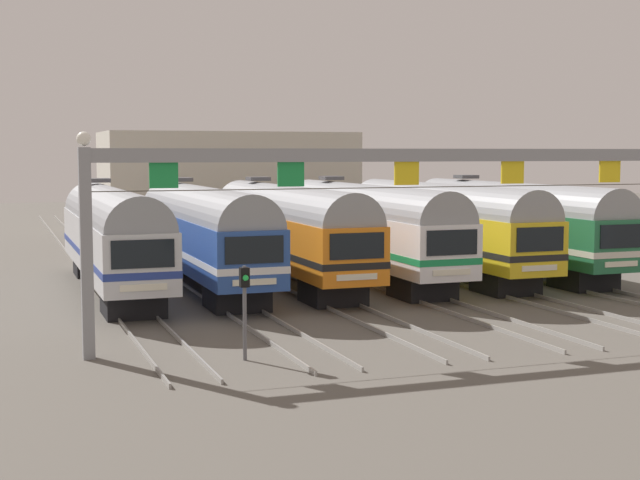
{
  "coord_description": "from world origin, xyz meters",
  "views": [
    {
      "loc": [
        -15.47,
        -42.05,
        6.34
      ],
      "look_at": [
        -0.54,
        -0.43,
        2.11
      ],
      "focal_mm": 51.47,
      "sensor_mm": 36.0,
      "label": 1
    }
  ],
  "objects": [
    {
      "name": "ground_plane",
      "position": [
        0.0,
        0.0,
        0.0
      ],
      "size": [
        160.0,
        160.0,
        0.0
      ],
      "primitive_type": "plane",
      "color": "#5B564F"
    },
    {
      "name": "track_bed",
      "position": [
        0.0,
        17.0,
        0.07
      ],
      "size": [
        22.32,
        70.0,
        0.15
      ],
      "color": "gray",
      "rests_on": "ground"
    },
    {
      "name": "commuter_train_silver",
      "position": [
        -10.41,
        -0.0,
        2.69
      ],
      "size": [
        2.88,
        18.06,
        5.05
      ],
      "color": "silver",
      "rests_on": "ground"
    },
    {
      "name": "commuter_train_blue",
      "position": [
        -6.24,
        -0.0,
        2.69
      ],
      "size": [
        2.88,
        18.06,
        5.05
      ],
      "color": "#284C9E",
      "rests_on": "ground"
    },
    {
      "name": "commuter_train_orange",
      "position": [
        -2.08,
        -0.0,
        2.69
      ],
      "size": [
        2.88,
        18.06,
        5.05
      ],
      "color": "orange",
      "rests_on": "ground"
    },
    {
      "name": "commuter_train_white",
      "position": [
        2.08,
        -0.0,
        2.69
      ],
      "size": [
        2.88,
        18.06,
        5.05
      ],
      "color": "white",
      "rests_on": "ground"
    },
    {
      "name": "commuter_train_yellow",
      "position": [
        6.24,
        -0.01,
        2.69
      ],
      "size": [
        2.88,
        18.06,
        4.77
      ],
      "color": "gold",
      "rests_on": "ground"
    },
    {
      "name": "commuter_train_green",
      "position": [
        10.41,
        -0.0,
        2.69
      ],
      "size": [
        2.88,
        18.06,
        5.05
      ],
      "color": "#236B42",
      "rests_on": "ground"
    },
    {
      "name": "catenary_gantry",
      "position": [
        0.0,
        -13.5,
        5.36
      ],
      "size": [
        26.06,
        0.44,
        6.97
      ],
      "color": "gray",
      "rests_on": "ground"
    },
    {
      "name": "yard_signal_mast",
      "position": [
        -8.33,
        -15.33,
        2.04
      ],
      "size": [
        0.28,
        0.35,
        2.91
      ],
      "color": "#59595E",
      "rests_on": "ground"
    },
    {
      "name": "maintenance_building",
      "position": [
        4.22,
        37.01,
        4.05
      ],
      "size": [
        21.57,
        10.0,
        8.1
      ],
      "primitive_type": "cube",
      "color": "beige",
      "rests_on": "ground"
    }
  ]
}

